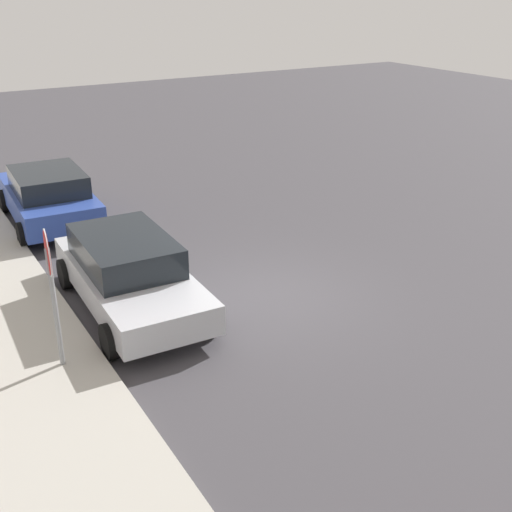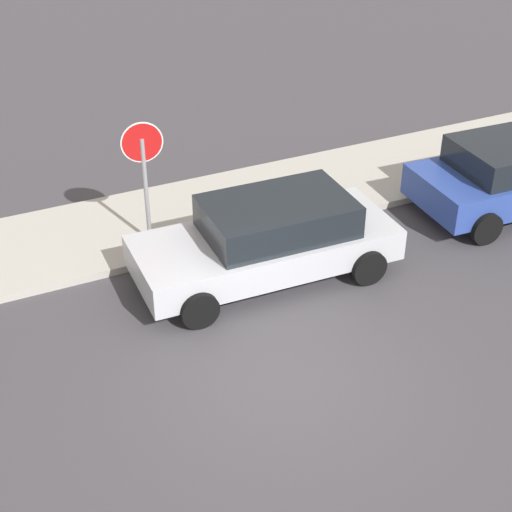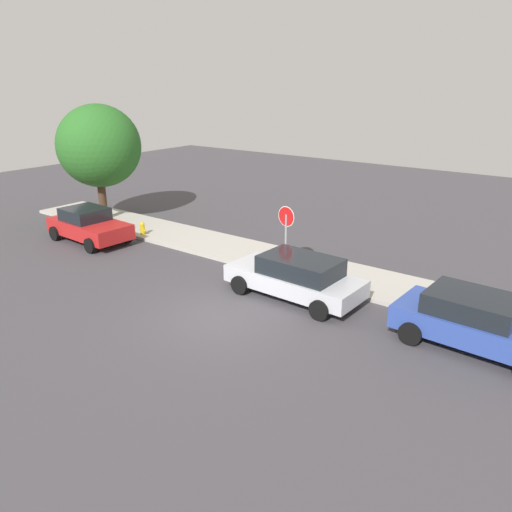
{
  "view_description": "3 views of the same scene",
  "coord_description": "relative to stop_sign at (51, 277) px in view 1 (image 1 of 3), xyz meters",
  "views": [
    {
      "loc": [
        -9.93,
        6.16,
        5.93
      ],
      "look_at": [
        -0.67,
        0.63,
        1.29
      ],
      "focal_mm": 45.0,
      "sensor_mm": 36.0,
      "label": 1
    },
    {
      "loc": [
        -4.14,
        -7.83,
        7.74
      ],
      "look_at": [
        0.34,
        1.65,
        1.05
      ],
      "focal_mm": 55.0,
      "sensor_mm": 36.0,
      "label": 2
    },
    {
      "loc": [
        8.91,
        -10.35,
        6.78
      ],
      "look_at": [
        0.01,
        1.64,
        1.49
      ],
      "focal_mm": 35.0,
      "sensor_mm": 36.0,
      "label": 3
    }
  ],
  "objects": [
    {
      "name": "sidewalk_curb",
      "position": [
        0.6,
        0.69,
        -1.64
      ],
      "size": [
        32.0,
        2.7,
        0.14
      ],
      "primitive_type": "cube",
      "color": "#B2ADA3",
      "rests_on": "ground_plane"
    },
    {
      "name": "parked_car_silver",
      "position": [
        1.58,
        -1.78,
        -0.96
      ],
      "size": [
        4.61,
        2.17,
        1.44
      ],
      "color": "silver",
      "rests_on": "ground_plane"
    },
    {
      "name": "ground_plane",
      "position": [
        0.6,
        -4.29,
        -1.71
      ],
      "size": [
        60.0,
        60.0,
        0.0
      ],
      "primitive_type": "plane",
      "color": "#423F44"
    },
    {
      "name": "stop_sign",
      "position": [
        0.0,
        0.0,
        0.0
      ],
      "size": [
        0.75,
        0.12,
        2.5
      ],
      "color": "gray",
      "rests_on": "ground_plane"
    },
    {
      "name": "parked_car_blue",
      "position": [
        7.16,
        -1.67,
        -0.94
      ],
      "size": [
        4.4,
        2.28,
        1.48
      ],
      "color": "#2D479E",
      "rests_on": "ground_plane"
    }
  ]
}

